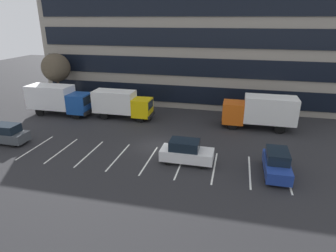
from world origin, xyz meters
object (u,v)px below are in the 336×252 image
at_px(suv_white, 186,152).
at_px(suv_charcoal, 6,134).
at_px(box_truck_orange, 260,111).
at_px(box_truck_yellow, 122,103).
at_px(box_truck_blue, 58,99).
at_px(bare_tree, 56,68).
at_px(suv_navy, 277,163).

bearing_deg(suv_white, suv_charcoal, -179.77).
height_order(box_truck_orange, suv_charcoal, box_truck_orange).
bearing_deg(box_truck_yellow, box_truck_orange, 0.78).
height_order(box_truck_blue, suv_white, box_truck_blue).
xyz_separation_m(box_truck_orange, bare_tree, (-26.58, 3.11, 3.13)).
height_order(box_truck_blue, suv_charcoal, box_truck_blue).
bearing_deg(suv_white, box_truck_blue, 153.15).
height_order(box_truck_yellow, suv_navy, box_truck_yellow).
relative_size(box_truck_blue, suv_navy, 1.84).
distance_m(suv_charcoal, suv_navy, 24.89).
distance_m(box_truck_yellow, bare_tree, 11.57).
bearing_deg(box_truck_blue, box_truck_yellow, 3.97).
bearing_deg(bare_tree, suv_white, -32.57).
bearing_deg(box_truck_blue, suv_charcoal, -89.71).
relative_size(box_truck_orange, bare_tree, 1.11).
bearing_deg(box_truck_blue, bare_tree, 121.71).
xyz_separation_m(box_truck_blue, suv_white, (17.77, -9.00, -1.11)).
height_order(suv_charcoal, suv_navy, suv_navy).
bearing_deg(suv_charcoal, box_truck_orange, 22.21).
xyz_separation_m(box_truck_orange, suv_charcoal, (-24.13, -9.85, -1.12)).
relative_size(box_truck_yellow, suv_white, 1.63).
xyz_separation_m(suv_navy, bare_tree, (-27.34, 13.22, 4.24)).
distance_m(box_truck_yellow, suv_charcoal, 12.64).
height_order(box_truck_orange, suv_white, box_truck_orange).
bearing_deg(suv_navy, box_truck_yellow, 149.44).
relative_size(box_truck_yellow, suv_charcoal, 1.69).
height_order(box_truck_orange, box_truck_yellow, box_truck_orange).
relative_size(suv_white, suv_navy, 1.02).
relative_size(suv_charcoal, suv_navy, 0.98).
distance_m(suv_white, suv_navy, 7.17).
bearing_deg(suv_charcoal, bare_tree, 100.70).
relative_size(suv_white, bare_tree, 0.62).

